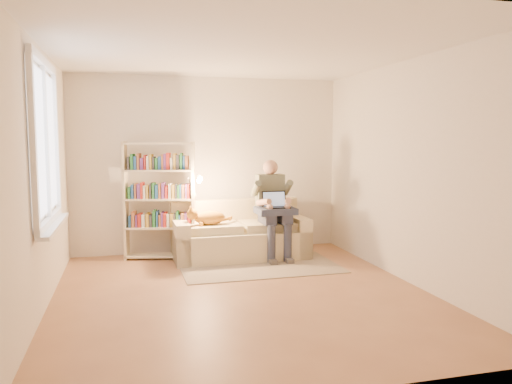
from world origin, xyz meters
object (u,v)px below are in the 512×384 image
object	(u,v)px
cat	(209,217)
bookshelf	(160,195)
person	(273,203)
laptop	(274,204)
sofa	(240,237)

from	to	relation	value
cat	bookshelf	distance (m)	0.77
person	laptop	xyz separation A→B (m)	(-0.01, -0.12, 0.01)
cat	laptop	bearing A→B (deg)	-9.60
sofa	cat	xyz separation A→B (m)	(-0.46, -0.12, 0.32)
sofa	laptop	size ratio (longest dim) A/B	5.49
cat	laptop	distance (m)	0.92
laptop	cat	bearing A→B (deg)	170.40
cat	laptop	world-z (taller)	laptop
cat	sofa	bearing A→B (deg)	14.76
person	bookshelf	distance (m)	1.59
cat	bookshelf	size ratio (longest dim) A/B	0.39
cat	bookshelf	world-z (taller)	bookshelf
cat	person	bearing A→B (deg)	-1.67
person	bookshelf	size ratio (longest dim) A/B	0.84
cat	laptop	size ratio (longest dim) A/B	1.89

